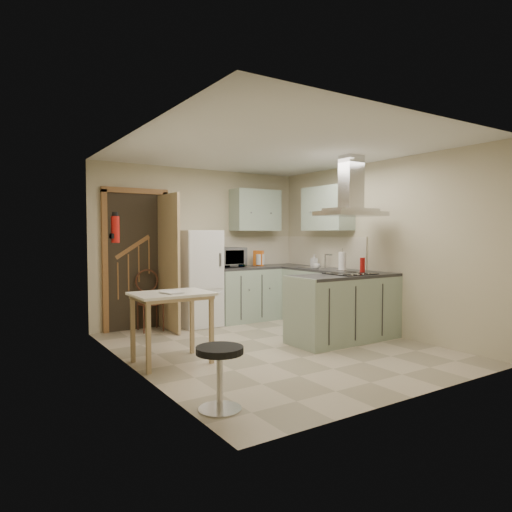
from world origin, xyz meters
TOP-DOWN VIEW (x-y plane):
  - floor at (0.00, 0.00)m, footprint 4.20×4.20m
  - ceiling at (0.00, 0.00)m, footprint 4.20×4.20m
  - back_wall at (0.00, 2.10)m, footprint 3.60×0.00m
  - left_wall at (-1.80, 0.00)m, footprint 0.00×4.20m
  - right_wall at (1.80, 0.00)m, footprint 0.00×4.20m
  - doorway at (-1.10, 2.07)m, footprint 1.10×0.12m
  - fridge at (-0.20, 1.80)m, footprint 0.60×0.60m
  - counter_back at (0.66, 1.80)m, footprint 1.08×0.60m
  - counter_right at (1.50, 1.12)m, footprint 0.60×1.95m
  - splashback at (0.96, 2.09)m, footprint 1.68×0.02m
  - wall_cabinet_back at (0.95, 1.93)m, footprint 0.85×0.35m
  - wall_cabinet_right at (1.62, 0.85)m, footprint 0.35×0.90m
  - peninsula at (1.02, -0.18)m, footprint 1.55×0.65m
  - hob at (1.12, -0.18)m, footprint 0.58×0.50m
  - extractor_hood at (1.12, -0.18)m, footprint 0.90×0.55m
  - sink at (1.50, 0.95)m, footprint 0.45×0.40m
  - fire_extinguisher at (-1.74, 0.90)m, footprint 0.10×0.10m
  - drop_leaf_table at (-1.36, 0.09)m, footprint 0.85×0.64m
  - bentwood_chair at (-0.96, 1.86)m, footprint 0.38×0.38m
  - stool at (-1.56, -1.41)m, footprint 0.50×0.50m
  - microwave at (0.34, 1.88)m, footprint 0.60×0.42m
  - kettle at (0.99, 1.83)m, footprint 0.17×0.17m
  - cereal_box at (0.96, 1.84)m, footprint 0.14×0.19m
  - soap_bottle at (1.66, 1.20)m, footprint 0.09×0.10m
  - paper_towel at (1.48, 0.35)m, footprint 0.14×0.14m
  - cup at (1.33, 0.75)m, footprint 0.11×0.11m
  - red_bottle at (1.52, -0.03)m, footprint 0.09×0.09m
  - book at (-1.47, 0.00)m, footprint 0.22×0.28m

SIDE VIEW (x-z plane):
  - floor at x=0.00m, z-range 0.00..0.00m
  - stool at x=-1.56m, z-range 0.00..0.53m
  - drop_leaf_table at x=-1.36m, z-range 0.00..0.79m
  - bentwood_chair at x=-0.96m, z-range 0.00..0.83m
  - counter_back at x=0.66m, z-range 0.00..0.90m
  - counter_right at x=1.50m, z-range 0.00..0.90m
  - peninsula at x=1.02m, z-range 0.00..0.90m
  - fridge at x=-0.20m, z-range 0.00..1.50m
  - book at x=-1.47m, z-range 0.79..0.90m
  - sink at x=1.50m, z-range 0.90..0.91m
  - hob at x=1.12m, z-range 0.90..0.91m
  - cup at x=1.33m, z-range 0.90..0.98m
  - soap_bottle at x=1.66m, z-range 0.90..1.10m
  - red_bottle at x=1.52m, z-range 0.90..1.11m
  - kettle at x=0.99m, z-range 0.90..1.12m
  - cereal_box at x=0.96m, z-range 0.90..1.16m
  - paper_towel at x=1.48m, z-range 0.90..1.18m
  - doorway at x=-1.10m, z-range 0.00..2.10m
  - microwave at x=0.34m, z-range 0.90..1.22m
  - splashback at x=0.96m, z-range 0.90..1.40m
  - back_wall at x=0.00m, z-range -0.55..3.05m
  - left_wall at x=-1.80m, z-range -0.85..3.35m
  - right_wall at x=1.80m, z-range -0.85..3.35m
  - fire_extinguisher at x=-1.74m, z-range 1.34..1.66m
  - extractor_hood at x=1.12m, z-range 1.67..1.77m
  - wall_cabinet_back at x=0.95m, z-range 1.50..2.20m
  - wall_cabinet_right at x=1.62m, z-range 1.50..2.20m
  - ceiling at x=0.00m, z-range 2.50..2.50m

